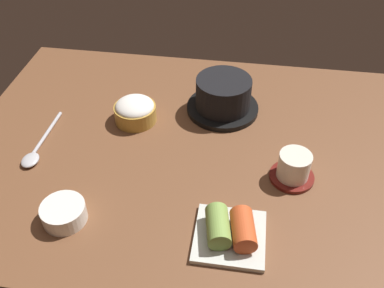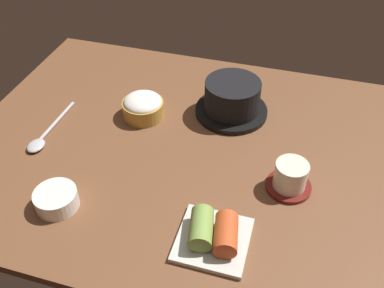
{
  "view_description": "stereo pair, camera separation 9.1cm",
  "coord_description": "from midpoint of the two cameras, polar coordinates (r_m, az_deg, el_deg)",
  "views": [
    {
      "loc": [
        12.18,
        -69.44,
        65.88
      ],
      "look_at": [
        2.0,
        -2.0,
        5.0
      ],
      "focal_mm": 39.98,
      "sensor_mm": 36.0,
      "label": 1
    },
    {
      "loc": [
        21.1,
        -67.48,
        65.88
      ],
      "look_at": [
        2.0,
        -2.0,
        5.0
      ],
      "focal_mm": 39.98,
      "sensor_mm": 36.0,
      "label": 2
    }
  ],
  "objects": [
    {
      "name": "rice_bowl",
      "position": [
        1.02,
        -4.02,
        4.95
      ],
      "size": [
        9.89,
        9.89,
        5.77
      ],
      "color": "#B78C38",
      "rests_on": "dining_table"
    },
    {
      "name": "stone_pot",
      "position": [
        1.03,
        7.92,
        5.9
      ],
      "size": [
        17.47,
        17.47,
        8.75
      ],
      "color": "black",
      "rests_on": "dining_table"
    },
    {
      "name": "side_bowl_near",
      "position": [
        0.85,
        -14.74,
        -7.24
      ],
      "size": [
        8.29,
        8.29,
        3.56
      ],
      "color": "white",
      "rests_on": "dining_table"
    },
    {
      "name": "tea_cup_with_saucer",
      "position": [
        0.87,
        15.92,
        -4.43
      ],
      "size": [
        9.15,
        9.15,
        6.38
      ],
      "color": "maroon",
      "rests_on": "dining_table"
    },
    {
      "name": "dining_table",
      "position": [
        0.96,
        1.91,
        -0.92
      ],
      "size": [
        100.0,
        76.0,
        2.0
      ],
      "primitive_type": "cube",
      "color": "brown",
      "rests_on": "ground"
    },
    {
      "name": "spoon",
      "position": [
        1.01,
        -16.9,
        0.7
      ],
      "size": [
        3.6,
        19.35,
        1.35
      ],
      "color": "#B7B7BC",
      "rests_on": "dining_table"
    },
    {
      "name": "kimchi_plate",
      "position": [
        0.77,
        6.34,
        -12.07
      ],
      "size": [
        12.68,
        12.68,
        5.16
      ],
      "color": "silver",
      "rests_on": "dining_table"
    }
  ]
}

